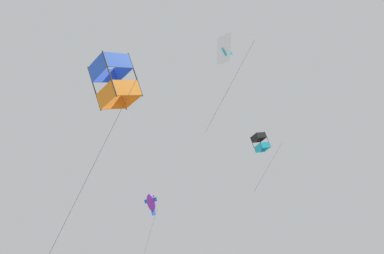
{
  "coord_description": "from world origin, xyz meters",
  "views": [
    {
      "loc": [
        17.25,
        -14.81,
        10.8
      ],
      "look_at": [
        4.54,
        1.48,
        23.41
      ],
      "focal_mm": 34.31,
      "sensor_mm": 36.0,
      "label": 1
    }
  ],
  "objects_px": {
    "kite_fish_mid_left": "(151,203)",
    "kite_box_near_right": "(115,82)",
    "kite_delta_highest": "(224,50)",
    "kite_box_far_centre": "(261,143)"
  },
  "relations": [
    {
      "from": "kite_fish_mid_left",
      "to": "kite_box_near_right",
      "type": "relative_size",
      "value": 0.99
    },
    {
      "from": "kite_fish_mid_left",
      "to": "kite_delta_highest",
      "type": "distance_m",
      "value": 13.96
    },
    {
      "from": "kite_fish_mid_left",
      "to": "kite_box_near_right",
      "type": "distance_m",
      "value": 16.27
    },
    {
      "from": "kite_box_near_right",
      "to": "kite_delta_highest",
      "type": "relative_size",
      "value": 1.19
    },
    {
      "from": "kite_fish_mid_left",
      "to": "kite_box_far_centre",
      "type": "distance_m",
      "value": 11.0
    },
    {
      "from": "kite_box_near_right",
      "to": "kite_box_far_centre",
      "type": "relative_size",
      "value": 2.08
    },
    {
      "from": "kite_fish_mid_left",
      "to": "kite_box_far_centre",
      "type": "bearing_deg",
      "value": -9.15
    },
    {
      "from": "kite_box_near_right",
      "to": "kite_box_far_centre",
      "type": "bearing_deg",
      "value": 97.81
    },
    {
      "from": "kite_box_near_right",
      "to": "kite_box_far_centre",
      "type": "height_order",
      "value": "kite_box_far_centre"
    },
    {
      "from": "kite_box_far_centre",
      "to": "kite_delta_highest",
      "type": "height_order",
      "value": "kite_delta_highest"
    }
  ]
}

